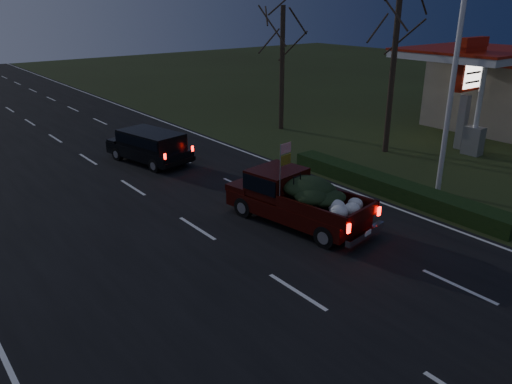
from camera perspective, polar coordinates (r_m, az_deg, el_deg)
ground at (r=13.49m, az=4.71°, el=-11.35°), size 120.00×120.00×0.00m
road_asphalt at (r=13.49m, az=4.71°, el=-11.31°), size 14.00×120.00×0.02m
hedge_row at (r=20.49m, az=15.21°, el=0.55°), size 1.00×10.00×0.60m
light_pole at (r=20.24m, az=21.99°, el=14.67°), size 0.50×0.90×9.16m
gas_price_pylon at (r=27.51m, az=23.22°, el=12.19°), size 2.00×0.41×5.57m
gas_canopy at (r=29.67m, az=23.64°, el=13.80°), size 7.10×6.10×4.88m
bare_tree_mid at (r=25.46m, az=15.87°, el=18.34°), size 3.60×3.60×8.50m
bare_tree_far at (r=29.57m, az=3.06°, el=17.15°), size 3.60×3.60×7.00m
pickup_truck at (r=17.02m, az=4.67°, el=-0.46°), size 2.70×5.30×2.66m
lead_suv at (r=24.01m, az=-12.01°, el=5.42°), size 2.64×4.60×1.24m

